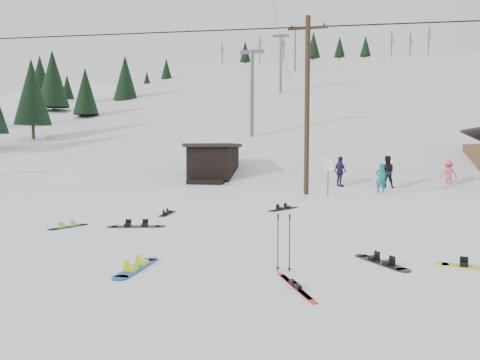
# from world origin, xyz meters

# --- Properties ---
(ground) EXTENTS (200.00, 200.00, 0.00)m
(ground) POSITION_xyz_m (0.00, 0.00, 0.00)
(ground) COLOR white
(ground) RESTS_ON ground
(ski_slope) EXTENTS (60.00, 85.24, 65.97)m
(ski_slope) POSITION_xyz_m (0.00, 55.00, -12.00)
(ski_slope) COLOR silver
(ski_slope) RESTS_ON ground
(ridge_left) EXTENTS (47.54, 95.03, 58.38)m
(ridge_left) POSITION_xyz_m (-36.00, 48.00, -11.00)
(ridge_left) COLOR white
(ridge_left) RESTS_ON ground
(treeline_left) EXTENTS (20.00, 64.00, 10.00)m
(treeline_left) POSITION_xyz_m (-34.00, 40.00, 0.00)
(treeline_left) COLOR black
(treeline_left) RESTS_ON ground
(treeline_crest) EXTENTS (50.00, 6.00, 10.00)m
(treeline_crest) POSITION_xyz_m (0.00, 86.00, 0.00)
(treeline_crest) COLOR black
(treeline_crest) RESTS_ON ski_slope
(utility_pole) EXTENTS (2.00, 0.26, 9.00)m
(utility_pole) POSITION_xyz_m (2.00, 14.00, 4.68)
(utility_pole) COLOR #3A2819
(utility_pole) RESTS_ON ground
(trail_sign) EXTENTS (0.50, 0.09, 1.85)m
(trail_sign) POSITION_xyz_m (3.10, 13.58, 1.27)
(trail_sign) COLOR #595B60
(trail_sign) RESTS_ON ground
(lift_hut) EXTENTS (3.40, 4.10, 2.75)m
(lift_hut) POSITION_xyz_m (-5.00, 20.94, 1.36)
(lift_hut) COLOR black
(lift_hut) RESTS_ON ground
(lift_tower_near) EXTENTS (2.20, 0.36, 8.00)m
(lift_tower_near) POSITION_xyz_m (-4.00, 30.00, 7.86)
(lift_tower_near) COLOR #595B60
(lift_tower_near) RESTS_ON ski_slope
(lift_tower_mid) EXTENTS (2.20, 0.36, 8.00)m
(lift_tower_mid) POSITION_xyz_m (-4.00, 50.00, 14.36)
(lift_tower_mid) COLOR #595B60
(lift_tower_mid) RESTS_ON ski_slope
(lift_tower_far) EXTENTS (2.20, 0.36, 8.00)m
(lift_tower_far) POSITION_xyz_m (-4.00, 70.00, 20.86)
(lift_tower_far) COLOR #595B60
(lift_tower_far) RESTS_ON ski_slope
(hero_snowboard) EXTENTS (0.31, 1.61, 0.11)m
(hero_snowboard) POSITION_xyz_m (-0.23, -0.69, 0.03)
(hero_snowboard) COLOR #1848A0
(hero_snowboard) RESTS_ON ground
(hero_skis) EXTENTS (0.80, 1.50, 0.08)m
(hero_skis) POSITION_xyz_m (2.85, -1.14, 0.02)
(hero_skis) COLOR #A92711
(hero_skis) RESTS_ON ground
(ski_poles) EXTENTS (0.30, 0.08, 1.09)m
(ski_poles) POSITION_xyz_m (2.55, -0.23, 0.56)
(ski_poles) COLOR black
(ski_poles) RESTS_ON ground
(board_scatter_a) EXTENTS (1.66, 0.68, 0.12)m
(board_scatter_a) POSITION_xyz_m (-2.27, 3.43, 0.03)
(board_scatter_a) COLOR black
(board_scatter_a) RESTS_ON ground
(board_scatter_b) EXTENTS (0.36, 1.43, 0.10)m
(board_scatter_b) POSITION_xyz_m (-2.36, 6.05, 0.03)
(board_scatter_b) COLOR black
(board_scatter_b) RESTS_ON ground
(board_scatter_c) EXTENTS (0.65, 1.19, 0.09)m
(board_scatter_c) POSITION_xyz_m (-4.22, 2.95, 0.02)
(board_scatter_c) COLOR black
(board_scatter_c) RESTS_ON ground
(board_scatter_d) EXTENTS (0.98, 1.25, 0.10)m
(board_scatter_d) POSITION_xyz_m (4.40, 0.76, 0.03)
(board_scatter_d) COLOR black
(board_scatter_d) RESTS_ON ground
(board_scatter_e) EXTENTS (1.46, 0.58, 0.10)m
(board_scatter_e) POSITION_xyz_m (6.16, 0.75, 0.03)
(board_scatter_e) COLOR yellow
(board_scatter_e) RESTS_ON ground
(board_scatter_f) EXTENTS (0.99, 1.50, 0.12)m
(board_scatter_f) POSITION_xyz_m (1.53, 8.14, 0.03)
(board_scatter_f) COLOR black
(board_scatter_f) RESTS_ON ground
(skier_teal) EXTENTS (0.60, 0.42, 1.57)m
(skier_teal) POSITION_xyz_m (5.85, 16.01, 0.78)
(skier_teal) COLOR #0C6C7A
(skier_teal) RESTS_ON ground
(skier_dark) EXTENTS (0.99, 0.80, 1.95)m
(skier_dark) POSITION_xyz_m (6.47, 18.83, 0.97)
(skier_dark) COLOR black
(skier_dark) RESTS_ON ground
(skier_pink) EXTENTS (1.12, 0.71, 1.64)m
(skier_pink) POSITION_xyz_m (10.15, 19.91, 0.82)
(skier_pink) COLOR #D74C61
(skier_pink) RESTS_ON ground
(skier_navy) EXTENTS (1.02, 1.17, 1.89)m
(skier_navy) POSITION_xyz_m (3.74, 19.16, 0.95)
(skier_navy) COLOR #201C47
(skier_navy) RESTS_ON ground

